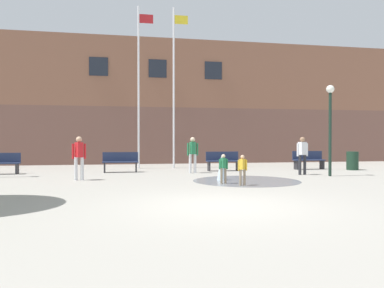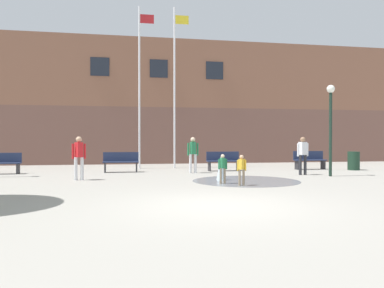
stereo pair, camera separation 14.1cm
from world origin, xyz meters
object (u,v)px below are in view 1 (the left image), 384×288
Objects in this scene: teen_by_trashcan at (79,155)px; trash_can at (352,161)px; child_with_pink_shirt at (223,166)px; adult_in_red at (193,152)px; park_bench_left_of_flagpoles at (0,163)px; park_bench_under_right_flagpole at (223,161)px; child_running at (242,168)px; adult_near_bench at (302,153)px; park_bench_under_left_flagpole at (120,162)px; flagpole_right at (174,83)px; park_bench_near_trashcan at (308,160)px; flagpole_left at (139,83)px; lamp_post_right_lane at (330,116)px.

teen_by_trashcan reaches higher than trash_can.
adult_in_red reaches higher than child_with_pink_shirt.
park_bench_under_right_flagpole is (9.85, -0.07, 0.00)m from park_bench_left_of_flagpoles.
adult_in_red reaches higher than child_running.
park_bench_under_right_flagpole is 1.78× the size of trash_can.
park_bench_left_of_flagpoles is at bearing 77.10° from adult_in_red.
adult_near_bench reaches higher than park_bench_under_right_flagpole.
park_bench_under_left_flagpole is 1.78× the size of trash_can.
flagpole_right reaches higher than adult_in_red.
teen_by_trashcan is at bearing -163.34° from park_bench_near_trashcan.
park_bench_under_right_flagpole is at bearing -66.78° from adult_in_red.
park_bench_near_trashcan is (4.46, 0.12, 0.00)m from park_bench_under_right_flagpole.
trash_can is at bearing -15.57° from flagpole_left.
park_bench_left_of_flagpoles is 4.81m from teen_by_trashcan.
adult_in_red and teen_by_trashcan have the same top height.
flagpole_right is at bearing 1.14° from adult_in_red.
flagpole_left is at bearing 19.31° from park_bench_left_of_flagpoles.
park_bench_near_trashcan is at bearing -148.62° from adult_near_bench.
flagpole_left reaches higher than park_bench_left_of_flagpoles.
teen_by_trashcan reaches higher than child_running.
park_bench_left_of_flagpoles is 1.01× the size of teen_by_trashcan.
park_bench_left_of_flagpoles is at bearing 165.83° from lamp_post_right_lane.
park_bench_left_of_flagpoles is 1.00× the size of park_bench_under_left_flagpole.
flagpole_right is at bearing 161.28° from trash_can.
flagpole_left reaches higher than park_bench_under_right_flagpole.
park_bench_near_trashcan is at bearing 0.21° from park_bench_left_of_flagpoles.
child_running is 0.12× the size of flagpole_left.
flagpole_left is at bearing -180.00° from flagpole_right.
park_bench_left_of_flagpoles is at bearing -38.14° from adult_near_bench.
park_bench_under_right_flagpole is at bearing -69.57° from adult_near_bench.
trash_can is (2.79, 2.65, -1.98)m from lamp_post_right_lane.
lamp_post_right_lane is (8.36, -3.42, 1.95)m from park_bench_under_left_flagpole.
teen_by_trashcan is 12.86m from trash_can.
park_bench_under_left_flagpole is 6.97m from child_running.
child_with_pink_shirt is 0.12× the size of flagpole_right.
park_bench_under_right_flagpole is at bearing 173.95° from trash_can.
teen_by_trashcan is 6.74m from flagpole_left.
child_running reaches higher than trash_can.
adult_near_bench is 1.00× the size of adult_in_red.
child_running is 0.12× the size of flagpole_right.
child_with_pink_shirt is (3.41, -5.17, 0.10)m from park_bench_under_left_flagpole.
child_with_pink_shirt is at bearing 4.80° from adult_near_bench.
child_running is at bearing 14.09° from adult_near_bench.
child_with_pink_shirt is 1.10× the size of trash_can.
lamp_post_right_lane is at bearing 164.76° from child_running.
adult_near_bench reaches higher than park_bench_left_of_flagpoles.
trash_can is at bearing -178.37° from adult_near_bench.
trash_can is at bearing -94.31° from adult_in_red.
adult_in_red is 0.19× the size of flagpole_left.
park_bench_near_trashcan is at bearing -175.85° from child_running.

